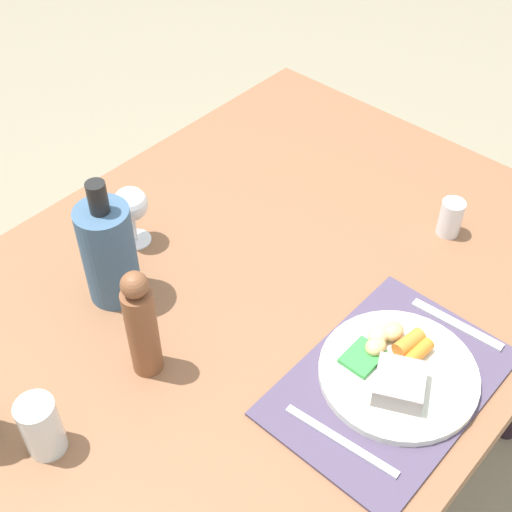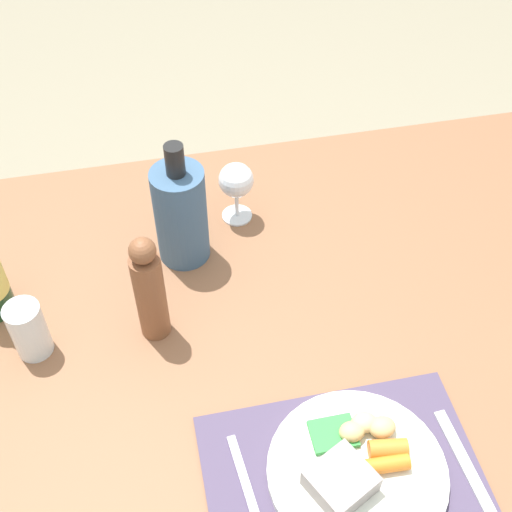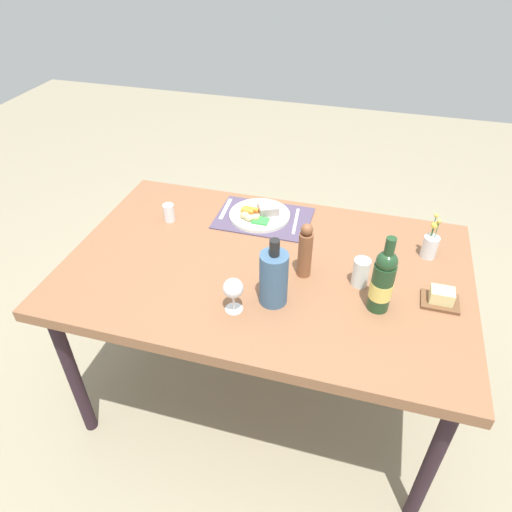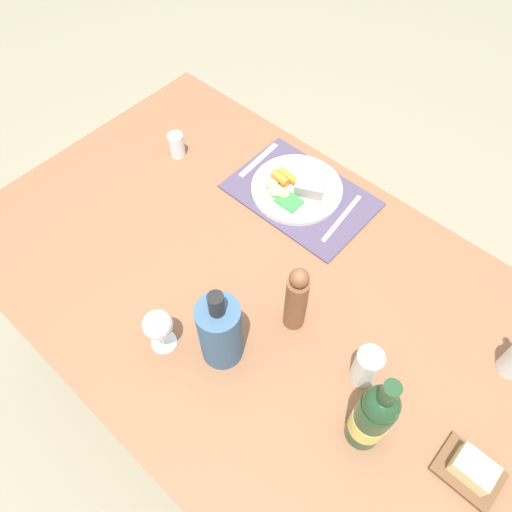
{
  "view_description": "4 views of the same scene",
  "coord_description": "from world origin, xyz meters",
  "px_view_note": "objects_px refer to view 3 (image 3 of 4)",
  "views": [
    {
      "loc": [
        -0.57,
        -0.61,
        1.76
      ],
      "look_at": [
        0.1,
        -0.01,
        0.88
      ],
      "focal_mm": 49.36,
      "sensor_mm": 36.0,
      "label": 1
    },
    {
      "loc": [
        -0.13,
        -0.72,
        1.75
      ],
      "look_at": [
        0.04,
        0.08,
        0.86
      ],
      "focal_mm": 47.49,
      "sensor_mm": 36.0,
      "label": 2
    },
    {
      "loc": [
        -0.35,
        1.38,
        1.91
      ],
      "look_at": [
        0.03,
        0.06,
        0.85
      ],
      "focal_mm": 32.64,
      "sensor_mm": 36.0,
      "label": 3
    },
    {
      "loc": [
        -0.45,
        0.48,
        1.87
      ],
      "look_at": [
        0.01,
        -0.02,
        0.86
      ],
      "focal_mm": 33.99,
      "sensor_mm": 36.0,
      "label": 4
    }
  ],
  "objects_px": {
    "flower_vase": "(430,245)",
    "pepper_mill": "(305,251)",
    "cooler_bottle": "(274,278)",
    "wine_bottle": "(383,281)",
    "knife": "(226,209)",
    "wine_glass": "(233,289)",
    "butter_dish": "(441,298)",
    "fork": "(296,221)",
    "dining_table": "(266,276)",
    "dinner_plate": "(260,214)",
    "water_tumbler": "(361,274)",
    "salt_shaker": "(169,213)"
  },
  "relations": [
    {
      "from": "wine_bottle",
      "to": "cooler_bottle",
      "type": "bearing_deg",
      "value": 10.44
    },
    {
      "from": "dining_table",
      "to": "flower_vase",
      "type": "bearing_deg",
      "value": -159.61
    },
    {
      "from": "cooler_bottle",
      "to": "water_tumbler",
      "type": "xyz_separation_m",
      "value": [
        -0.28,
        -0.17,
        -0.06
      ]
    },
    {
      "from": "knife",
      "to": "wine_bottle",
      "type": "distance_m",
      "value": 0.86
    },
    {
      "from": "wine_bottle",
      "to": "wine_glass",
      "type": "relative_size",
      "value": 2.21
    },
    {
      "from": "fork",
      "to": "salt_shaker",
      "type": "distance_m",
      "value": 0.56
    },
    {
      "from": "cooler_bottle",
      "to": "pepper_mill",
      "type": "bearing_deg",
      "value": -113.38
    },
    {
      "from": "pepper_mill",
      "to": "wine_bottle",
      "type": "xyz_separation_m",
      "value": [
        -0.28,
        0.11,
        0.01
      ]
    },
    {
      "from": "flower_vase",
      "to": "pepper_mill",
      "type": "bearing_deg",
      "value": 28.34
    },
    {
      "from": "knife",
      "to": "fork",
      "type": "bearing_deg",
      "value": 174.23
    },
    {
      "from": "flower_vase",
      "to": "wine_glass",
      "type": "xyz_separation_m",
      "value": [
        0.65,
        0.5,
        0.04
      ]
    },
    {
      "from": "dinner_plate",
      "to": "water_tumbler",
      "type": "relative_size",
      "value": 2.45
    },
    {
      "from": "fork",
      "to": "flower_vase",
      "type": "bearing_deg",
      "value": 164.94
    },
    {
      "from": "knife",
      "to": "wine_glass",
      "type": "relative_size",
      "value": 1.32
    },
    {
      "from": "dinner_plate",
      "to": "fork",
      "type": "distance_m",
      "value": 0.16
    },
    {
      "from": "wine_glass",
      "to": "flower_vase",
      "type": "bearing_deg",
      "value": -142.4
    },
    {
      "from": "dining_table",
      "to": "knife",
      "type": "distance_m",
      "value": 0.44
    },
    {
      "from": "dinner_plate",
      "to": "wine_glass",
      "type": "xyz_separation_m",
      "value": [
        -0.07,
        0.59,
        0.07
      ]
    },
    {
      "from": "flower_vase",
      "to": "fork",
      "type": "bearing_deg",
      "value": -9.48
    },
    {
      "from": "wine_bottle",
      "to": "dinner_plate",
      "type": "bearing_deg",
      "value": -38.86
    },
    {
      "from": "dinner_plate",
      "to": "butter_dish",
      "type": "relative_size",
      "value": 2.08
    },
    {
      "from": "dinner_plate",
      "to": "salt_shaker",
      "type": "height_order",
      "value": "salt_shaker"
    },
    {
      "from": "fork",
      "to": "cooler_bottle",
      "type": "distance_m",
      "value": 0.52
    },
    {
      "from": "water_tumbler",
      "to": "wine_glass",
      "type": "height_order",
      "value": "wine_glass"
    },
    {
      "from": "pepper_mill",
      "to": "wine_glass",
      "type": "bearing_deg",
      "value": 52.62
    },
    {
      "from": "pepper_mill",
      "to": "butter_dish",
      "type": "bearing_deg",
      "value": 176.93
    },
    {
      "from": "knife",
      "to": "butter_dish",
      "type": "xyz_separation_m",
      "value": [
        -0.93,
        0.38,
        0.02
      ]
    },
    {
      "from": "fork",
      "to": "knife",
      "type": "height_order",
      "value": "same"
    },
    {
      "from": "fork",
      "to": "flower_vase",
      "type": "xyz_separation_m",
      "value": [
        -0.56,
        0.09,
        0.05
      ]
    },
    {
      "from": "wine_bottle",
      "to": "wine_glass",
      "type": "height_order",
      "value": "wine_bottle"
    },
    {
      "from": "knife",
      "to": "pepper_mill",
      "type": "height_order",
      "value": "pepper_mill"
    },
    {
      "from": "dining_table",
      "to": "butter_dish",
      "type": "height_order",
      "value": "butter_dish"
    },
    {
      "from": "cooler_bottle",
      "to": "wine_glass",
      "type": "height_order",
      "value": "cooler_bottle"
    },
    {
      "from": "knife",
      "to": "flower_vase",
      "type": "bearing_deg",
      "value": 169.68
    },
    {
      "from": "fork",
      "to": "wine_glass",
      "type": "height_order",
      "value": "wine_glass"
    },
    {
      "from": "fork",
      "to": "cooler_bottle",
      "type": "height_order",
      "value": "cooler_bottle"
    },
    {
      "from": "dining_table",
      "to": "wine_glass",
      "type": "xyz_separation_m",
      "value": [
        0.04,
        0.28,
        0.16
      ]
    },
    {
      "from": "pepper_mill",
      "to": "cooler_bottle",
      "type": "height_order",
      "value": "cooler_bottle"
    },
    {
      "from": "pepper_mill",
      "to": "wine_bottle",
      "type": "height_order",
      "value": "wine_bottle"
    },
    {
      "from": "butter_dish",
      "to": "cooler_bottle",
      "type": "bearing_deg",
      "value": 14.56
    },
    {
      "from": "flower_vase",
      "to": "butter_dish",
      "type": "relative_size",
      "value": 1.51
    },
    {
      "from": "butter_dish",
      "to": "salt_shaker",
      "type": "xyz_separation_m",
      "value": [
        1.14,
        -0.23,
        0.02
      ]
    },
    {
      "from": "dining_table",
      "to": "dinner_plate",
      "type": "distance_m",
      "value": 0.34
    },
    {
      "from": "butter_dish",
      "to": "wine_glass",
      "type": "distance_m",
      "value": 0.73
    },
    {
      "from": "cooler_bottle",
      "to": "butter_dish",
      "type": "bearing_deg",
      "value": -165.44
    },
    {
      "from": "cooler_bottle",
      "to": "wine_bottle",
      "type": "relative_size",
      "value": 0.89
    },
    {
      "from": "wine_glass",
      "to": "knife",
      "type": "bearing_deg",
      "value": -68.74
    },
    {
      "from": "wine_bottle",
      "to": "wine_glass",
      "type": "xyz_separation_m",
      "value": [
        0.48,
        0.15,
        -0.03
      ]
    },
    {
      "from": "knife",
      "to": "cooler_bottle",
      "type": "xyz_separation_m",
      "value": [
        -0.36,
        0.53,
        0.1
      ]
    },
    {
      "from": "dining_table",
      "to": "knife",
      "type": "relative_size",
      "value": 8.85
    }
  ]
}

